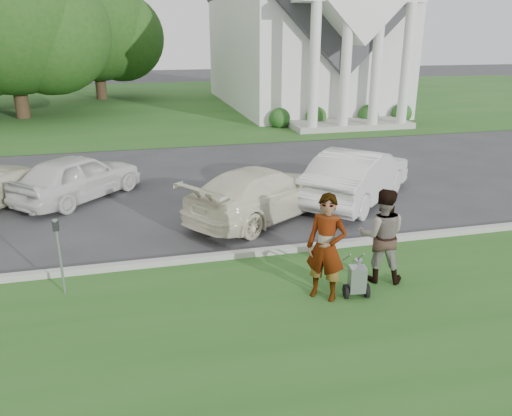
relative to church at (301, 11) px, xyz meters
name	(u,v)px	position (x,y,z in m)	size (l,w,h in m)	color
ground	(239,269)	(-9.00, -23.11, -5.94)	(120.00, 120.00, 0.00)	#333335
grass_strip	(280,354)	(-9.00, -26.11, -5.93)	(80.00, 7.00, 0.01)	#24521C
church_lawn	(159,102)	(-9.00, 3.89, -5.93)	(80.00, 30.00, 0.01)	#24521C
curb	(234,255)	(-9.00, -22.56, -5.86)	(80.00, 0.18, 0.15)	#9E9E93
church	(301,11)	(0.00, 0.00, 0.00)	(9.19, 19.00, 24.10)	white
tree_left	(9,24)	(-17.01, -1.13, -0.83)	(10.63, 8.40, 9.71)	#332316
tree_back	(95,32)	(-13.01, 6.87, -1.21)	(9.61, 7.60, 8.89)	#332316
striping_cart	(357,280)	(-7.14, -24.78, -5.58)	(0.50, 0.95, 0.84)	black
person_left	(326,248)	(-7.72, -24.64, -4.94)	(0.73, 0.48, 2.00)	#999999
person_right	(381,236)	(-6.42, -24.24, -5.00)	(0.92, 0.71, 1.88)	#999999
parking_meter_near	(59,248)	(-12.41, -23.34, -5.00)	(0.11, 0.10, 1.49)	#96999E
car_b	(78,177)	(-12.60, -17.45, -5.25)	(1.62, 4.02, 1.37)	silver
car_c	(262,193)	(-7.75, -20.20, -5.26)	(1.89, 4.65, 1.35)	#F2ECCD
car_d	(357,175)	(-4.75, -19.56, -5.17)	(1.63, 4.68, 1.54)	silver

